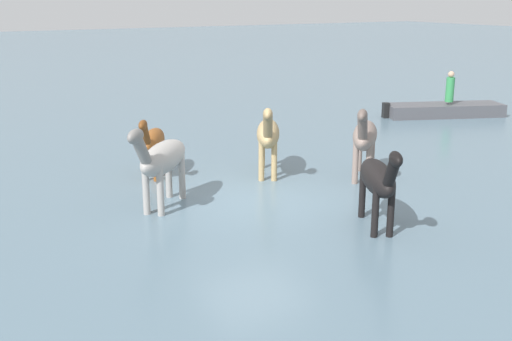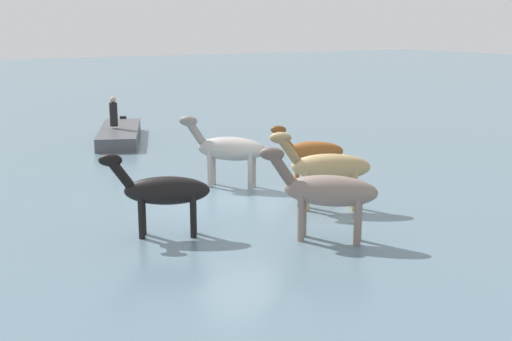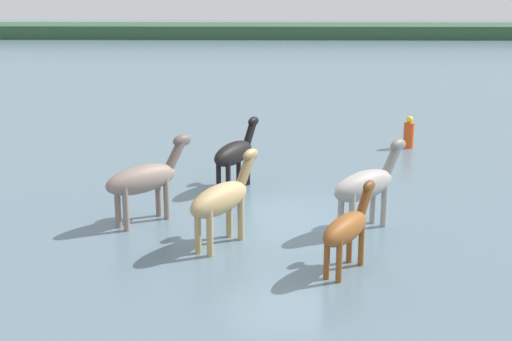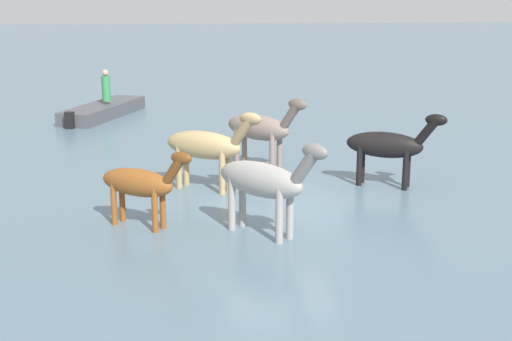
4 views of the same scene
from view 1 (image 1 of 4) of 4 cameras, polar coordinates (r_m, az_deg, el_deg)
name	(u,v)px [view 1 (image 1 of 4)]	position (r m, az deg, el deg)	size (l,w,h in m)	color
ground_plane	(254,201)	(14.32, -0.23, -2.80)	(156.67, 156.67, 0.00)	slate
horse_chestnut_trailing	(268,134)	(16.09, 1.12, 3.35)	(1.69, 2.40, 2.00)	tan
horse_mid_herd	(162,159)	(13.72, -8.68, 1.07)	(2.15, 2.13, 2.04)	#9E9993
horse_dark_mare	(378,179)	(12.59, 11.23, -0.79)	(1.44, 2.33, 1.89)	black
horse_rear_stallion	(365,136)	(16.03, 10.00, 3.13)	(2.10, 2.16, 2.03)	gray
horse_lead	(153,142)	(16.24, -9.52, 2.66)	(1.46, 2.03, 1.70)	brown
boat_skiff_near	(443,112)	(25.54, 16.88, 5.20)	(4.74, 2.90, 0.74)	#4C4C51
person_spotter_bow	(450,88)	(25.37, 17.47, 7.30)	(0.32, 0.32, 1.19)	#338C4C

